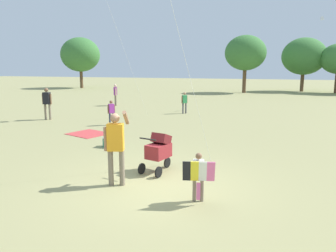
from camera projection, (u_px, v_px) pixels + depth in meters
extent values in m
plane|color=#938E5B|center=(156.00, 185.00, 7.63)|extent=(120.00, 120.00, 0.00)
cylinder|color=brown|center=(81.00, 79.00, 39.42)|extent=(0.36, 0.36, 2.06)
ellipsoid|color=#387033|center=(80.00, 55.00, 38.89)|extent=(4.69, 4.22, 3.99)
cylinder|color=brown|center=(244.00, 81.00, 32.60)|extent=(0.36, 0.36, 2.29)
ellipsoid|color=#387033|center=(245.00, 53.00, 32.09)|extent=(4.01, 3.61, 3.41)
cylinder|color=brown|center=(302.00, 83.00, 34.24)|extent=(0.36, 0.36, 1.83)
ellipsoid|color=#387033|center=(304.00, 56.00, 33.75)|extent=(4.44, 3.99, 3.77)
cylinder|color=brown|center=(336.00, 83.00, 32.32)|extent=(0.36, 0.36, 1.95)
cylinder|color=#7F705B|center=(202.00, 190.00, 6.68)|extent=(0.07, 0.07, 0.50)
cylinder|color=#7F705B|center=(194.00, 189.00, 6.69)|extent=(0.07, 0.07, 0.50)
cube|color=silver|center=(199.00, 169.00, 6.61)|extent=(0.24, 0.18, 0.37)
cylinder|color=brown|center=(205.00, 170.00, 6.60)|extent=(0.05, 0.05, 0.33)
cylinder|color=brown|center=(192.00, 170.00, 6.62)|extent=(0.05, 0.05, 0.33)
sphere|color=brown|center=(199.00, 156.00, 6.56)|extent=(0.13, 0.13, 0.13)
cube|color=pink|center=(211.00, 172.00, 6.41)|extent=(0.19, 0.18, 0.43)
cube|color=white|center=(203.00, 171.00, 6.42)|extent=(0.19, 0.18, 0.43)
cube|color=yellow|center=(195.00, 171.00, 6.43)|extent=(0.19, 0.18, 0.43)
cube|color=black|center=(187.00, 171.00, 6.45)|extent=(0.19, 0.18, 0.43)
cube|color=pink|center=(198.00, 191.00, 6.48)|extent=(0.08, 0.03, 0.36)
cylinder|color=#7F705B|center=(111.00, 168.00, 7.56)|extent=(0.12, 0.12, 0.83)
cylinder|color=#7F705B|center=(122.00, 168.00, 7.55)|extent=(0.12, 0.12, 0.83)
cube|color=orange|center=(115.00, 137.00, 7.42)|extent=(0.41, 0.31, 0.62)
cylinder|color=#A37556|center=(106.00, 139.00, 7.43)|extent=(0.09, 0.09, 0.55)
cylinder|color=#A37556|center=(126.00, 118.00, 7.47)|extent=(0.22, 0.51, 0.39)
sphere|color=#A37556|center=(115.00, 118.00, 7.34)|extent=(0.21, 0.21, 0.21)
cylinder|color=black|center=(167.00, 163.00, 8.90)|extent=(0.12, 0.28, 0.28)
cylinder|color=black|center=(142.00, 169.00, 8.38)|extent=(0.12, 0.28, 0.28)
cylinder|color=black|center=(159.00, 172.00, 8.10)|extent=(0.12, 0.28, 0.28)
cube|color=maroon|center=(158.00, 151.00, 8.48)|extent=(0.60, 0.74, 0.36)
cube|color=maroon|center=(161.00, 139.00, 8.53)|extent=(0.52, 0.51, 0.35)
cylinder|color=black|center=(148.00, 139.00, 8.02)|extent=(0.48, 0.17, 0.04)
cylinder|color=silver|center=(175.00, 19.00, 7.96)|extent=(1.51, 2.51, 7.69)
cylinder|color=silver|center=(123.00, 47.00, 15.95)|extent=(1.48, 2.79, 7.17)
cube|color=white|center=(322.00, 18.00, 24.41)|extent=(0.28, 0.17, 0.30)
cylinder|color=#33384C|center=(113.00, 119.00, 15.20)|extent=(0.08, 0.08, 0.56)
cylinder|color=#33384C|center=(110.00, 119.00, 15.10)|extent=(0.08, 0.08, 0.56)
cube|color=purple|center=(111.00, 108.00, 15.06)|extent=(0.28, 0.29, 0.42)
cylinder|color=brown|center=(114.00, 109.00, 15.15)|extent=(0.06, 0.06, 0.38)
cylinder|color=brown|center=(108.00, 109.00, 14.98)|extent=(0.06, 0.06, 0.38)
sphere|color=brown|center=(111.00, 102.00, 15.00)|extent=(0.15, 0.15, 0.15)
cylinder|color=#4C4C51|center=(183.00, 108.00, 18.73)|extent=(0.09, 0.09, 0.60)
cylinder|color=#4C4C51|center=(186.00, 108.00, 18.82)|extent=(0.09, 0.09, 0.60)
cube|color=#2D8C4C|center=(184.00, 99.00, 18.68)|extent=(0.30, 0.30, 0.45)
cylinder|color=#A37556|center=(182.00, 100.00, 18.61)|extent=(0.06, 0.06, 0.40)
cylinder|color=#A37556|center=(187.00, 100.00, 18.76)|extent=(0.06, 0.06, 0.40)
sphere|color=#A37556|center=(185.00, 94.00, 18.62)|extent=(0.15, 0.15, 0.15)
cylinder|color=#7F705B|center=(45.00, 112.00, 16.70)|extent=(0.12, 0.12, 0.79)
cylinder|color=#7F705B|center=(50.00, 112.00, 16.65)|extent=(0.12, 0.12, 0.79)
cube|color=black|center=(47.00, 98.00, 16.55)|extent=(0.36, 0.25, 0.59)
cylinder|color=brown|center=(43.00, 99.00, 16.60)|extent=(0.09, 0.09, 0.53)
cylinder|color=brown|center=(51.00, 99.00, 16.51)|extent=(0.09, 0.09, 0.53)
sphere|color=brown|center=(46.00, 90.00, 16.47)|extent=(0.20, 0.20, 0.20)
cylinder|color=#7F705B|center=(115.00, 100.00, 22.54)|extent=(0.10, 0.10, 0.72)
cylinder|color=#7F705B|center=(116.00, 100.00, 22.33)|extent=(0.10, 0.10, 0.72)
cube|color=purple|center=(115.00, 91.00, 22.32)|extent=(0.34, 0.37, 0.54)
cylinder|color=beige|center=(115.00, 91.00, 22.51)|extent=(0.08, 0.08, 0.48)
cylinder|color=beige|center=(116.00, 92.00, 22.15)|extent=(0.08, 0.08, 0.48)
sphere|color=beige|center=(115.00, 86.00, 22.25)|extent=(0.18, 0.18, 0.18)
cube|color=#CC3D3D|center=(88.00, 134.00, 13.27)|extent=(1.80, 1.71, 0.02)
cube|color=#288466|center=(111.00, 142.00, 11.16)|extent=(0.44, 0.32, 0.30)
cube|color=white|center=(111.00, 137.00, 11.13)|extent=(0.45, 0.33, 0.05)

